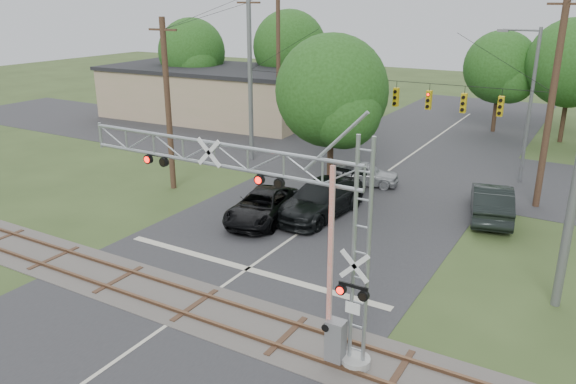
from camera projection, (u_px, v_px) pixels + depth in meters
The scene contains 14 objects.
ground at pixel (158, 332), 19.46m from camera, with size 160.00×160.00×0.00m, color #33431F.
road_main at pixel (299, 233), 27.61m from camera, with size 14.00×90.00×0.02m, color #2C2B2E.
road_cross at pixel (397, 165), 39.02m from camera, with size 90.00×12.00×0.02m, color #2C2B2E.
railroad_track at pixel (195, 305), 21.08m from camera, with size 90.00×3.20×0.17m.
crossing_gantry at pixel (266, 212), 17.63m from camera, with size 11.01×0.95×7.43m.
traffic_signal_span at pixel (394, 92), 33.51m from camera, with size 19.34×0.36×11.50m.
pickup_black at pixel (262, 206), 29.05m from camera, with size 2.55×5.53×1.54m, color black.
car_dark at pixel (320, 199), 29.65m from camera, with size 2.58×6.35×1.84m, color black.
sedan_silver at pixel (363, 173), 34.66m from camera, with size 1.75×4.36×1.49m, color #94979B.
suv_dark at pixel (491, 202), 29.26m from camera, with size 1.95×5.60×1.85m, color black.
commercial_building at pixel (213, 92), 53.84m from camera, with size 21.20×11.62×4.84m.
streetlight at pixel (528, 98), 33.78m from camera, with size 2.51×0.26×9.41m.
utility_poles at pixel (449, 79), 34.87m from camera, with size 25.75×26.95×13.59m.
treeline at pixel (457, 67), 42.94m from camera, with size 57.35×29.63×10.05m.
Camera 1 is at (12.39, -12.22, 10.94)m, focal length 35.00 mm.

